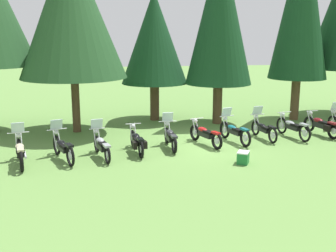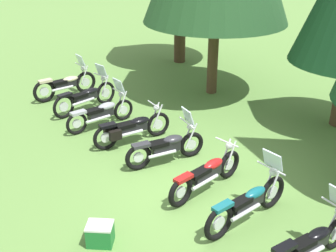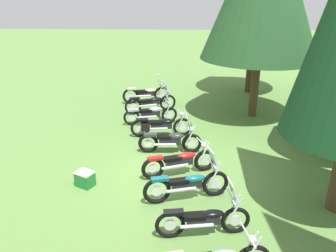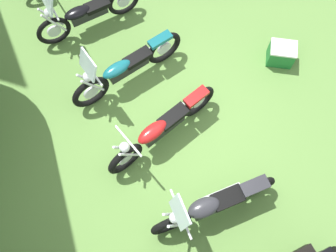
{
  "view_description": "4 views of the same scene",
  "coord_description": "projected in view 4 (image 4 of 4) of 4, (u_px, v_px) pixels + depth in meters",
  "views": [
    {
      "loc": [
        -3.8,
        -15.92,
        4.52
      ],
      "look_at": [
        -1.4,
        0.52,
        0.77
      ],
      "focal_mm": 44.75,
      "sensor_mm": 36.0,
      "label": 1
    },
    {
      "loc": [
        7.01,
        -3.77,
        5.4
      ],
      "look_at": [
        -1.95,
        0.2,
        0.71
      ],
      "focal_mm": 45.28,
      "sensor_mm": 36.0,
      "label": 2
    },
    {
      "loc": [
        9.11,
        0.26,
        5.13
      ],
      "look_at": [
        -1.37,
        -0.18,
        0.97
      ],
      "focal_mm": 36.82,
      "sensor_mm": 36.0,
      "label": 3
    },
    {
      "loc": [
        -2.13,
        0.92,
        6.4
      ],
      "look_at": [
        -0.05,
        0.18,
        0.82
      ],
      "focal_mm": 40.78,
      "sensor_mm": 36.0,
      "label": 4
    }
  ],
  "objects": [
    {
      "name": "motorcycle_5",
      "position": [
        162.0,
        128.0,
        6.4
      ],
      "size": [
        1.0,
        2.2,
        0.99
      ],
      "rotation": [
        0.0,
        0.0,
        1.93
      ],
      "color": "black",
      "rests_on": "ground_plane"
    },
    {
      "name": "motorcycle_4",
      "position": [
        213.0,
        205.0,
        5.91
      ],
      "size": [
        0.75,
        2.14,
        1.35
      ],
      "rotation": [
        0.0,
        0.0,
        1.62
      ],
      "color": "black",
      "rests_on": "ground_plane"
    },
    {
      "name": "picnic_cooler",
      "position": [
        281.0,
        54.0,
        7.19
      ],
      "size": [
        0.56,
        0.6,
        0.43
      ],
      "color": "#1E7233",
      "rests_on": "ground_plane"
    },
    {
      "name": "ground_plane",
      "position": [
        176.0,
        137.0,
        6.81
      ],
      "size": [
        80.0,
        80.0,
        0.0
      ],
      "primitive_type": "plane",
      "color": "#608C42"
    },
    {
      "name": "motorcycle_6",
      "position": [
        126.0,
        68.0,
        6.8
      ],
      "size": [
        0.87,
        2.25,
        1.37
      ],
      "rotation": [
        0.0,
        0.0,
        1.84
      ],
      "color": "black",
      "rests_on": "ground_plane"
    },
    {
      "name": "motorcycle_7",
      "position": [
        87.0,
        13.0,
        7.25
      ],
      "size": [
        0.67,
        2.13,
        1.35
      ],
      "rotation": [
        0.0,
        0.0,
        1.72
      ],
      "color": "black",
      "rests_on": "ground_plane"
    }
  ]
}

